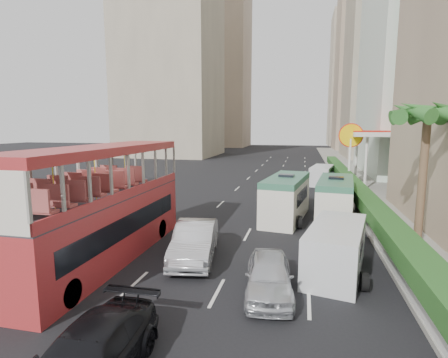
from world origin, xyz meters
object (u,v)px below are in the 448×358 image
(van_asset, at_px, (286,206))
(shell_station, at_px, (383,159))
(palm_tree, at_px, (422,182))
(minibus_near, at_px, (286,198))
(double_decker_bus, at_px, (103,204))
(car_silver_lane_a, at_px, (195,259))
(panel_van_far, at_px, (322,175))
(car_silver_lane_b, at_px, (269,294))
(panel_van_near, at_px, (336,249))
(minibus_far, at_px, (335,200))

(van_asset, relative_size, shell_station, 0.61)
(palm_tree, bearing_deg, minibus_near, 142.91)
(shell_station, bearing_deg, palm_tree, -96.60)
(double_decker_bus, relative_size, car_silver_lane_a, 2.23)
(car_silver_lane_a, distance_m, panel_van_far, 23.42)
(panel_van_far, bearing_deg, palm_tree, -69.07)
(car_silver_lane_b, xyz_separation_m, panel_van_far, (2.98, 25.09, 0.94))
(car_silver_lane_b, distance_m, shell_station, 26.26)
(double_decker_bus, xyz_separation_m, panel_van_near, (9.87, 0.88, -1.56))
(panel_van_far, bearing_deg, double_decker_bus, -102.93)
(double_decker_bus, xyz_separation_m, panel_van_far, (10.39, 23.43, -1.59))
(palm_tree, bearing_deg, car_silver_lane_a, -163.01)
(minibus_far, bearing_deg, double_decker_bus, -132.46)
(panel_van_near, xyz_separation_m, panel_van_far, (0.52, 22.55, -0.04))
(minibus_near, distance_m, shell_station, 16.64)
(double_decker_bus, xyz_separation_m, shell_station, (16.00, 23.00, 0.22))
(van_asset, bearing_deg, minibus_far, -58.71)
(minibus_near, bearing_deg, van_asset, 100.79)
(minibus_far, relative_size, shell_station, 0.75)
(panel_van_near, relative_size, panel_van_far, 1.04)
(van_asset, xyz_separation_m, panel_van_near, (2.55, -11.71, 0.97))
(car_silver_lane_b, bearing_deg, panel_van_near, 39.88)
(car_silver_lane_b, height_order, van_asset, car_silver_lane_b)
(minibus_near, distance_m, minibus_far, 3.04)
(minibus_near, height_order, shell_station, shell_station)
(panel_van_far, bearing_deg, shell_station, 6.59)
(minibus_near, relative_size, minibus_far, 1.03)
(palm_tree, bearing_deg, van_asset, 127.03)
(double_decker_bus, relative_size, palm_tree, 1.72)
(car_silver_lane_b, bearing_deg, car_silver_lane_a, 137.51)
(minibus_far, distance_m, palm_tree, 6.37)
(car_silver_lane_a, relative_size, panel_van_far, 1.05)
(minibus_near, bearing_deg, car_silver_lane_b, -81.83)
(double_decker_bus, bearing_deg, car_silver_lane_b, -12.65)
(car_silver_lane_a, xyz_separation_m, minibus_near, (3.62, 7.83, 1.37))
(car_silver_lane_b, xyz_separation_m, minibus_near, (0.06, 10.45, 1.37))
(van_asset, distance_m, panel_van_far, 11.30)
(minibus_near, relative_size, panel_van_near, 1.27)
(minibus_near, height_order, palm_tree, palm_tree)
(car_silver_lane_a, bearing_deg, double_decker_bus, -175.52)
(panel_van_near, xyz_separation_m, shell_station, (6.13, 22.12, 1.78))
(panel_van_far, bearing_deg, car_silver_lane_a, -95.25)
(van_asset, bearing_deg, car_silver_lane_a, -117.20)
(car_silver_lane_a, bearing_deg, minibus_near, 55.67)
(van_asset, bearing_deg, panel_van_near, -88.32)
(car_silver_lane_a, relative_size, car_silver_lane_b, 1.22)
(car_silver_lane_b, bearing_deg, palm_tree, 35.41)
(minibus_far, height_order, panel_van_near, minibus_far)
(double_decker_bus, bearing_deg, palm_tree, 16.16)
(palm_tree, xyz_separation_m, shell_station, (2.20, 19.00, -0.63))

